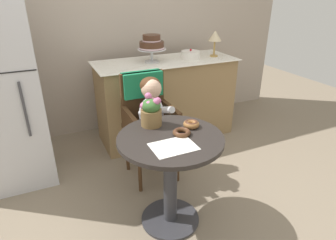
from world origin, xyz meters
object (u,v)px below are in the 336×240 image
(wicker_chair, at_px, (147,109))
(table_lamp, at_px, (215,37))
(cafe_table, at_px, (170,164))
(flower_vase, at_px, (151,111))
(seated_child, at_px, (153,111))
(donut_front, at_px, (182,132))
(tiered_cake_stand, at_px, (152,44))
(round_layer_cake, at_px, (191,55))
(donut_mid, at_px, (191,124))

(wicker_chair, distance_m, table_lamp, 1.27)
(cafe_table, height_order, flower_vase, flower_vase)
(flower_vase, bearing_deg, wicker_chair, 73.74)
(seated_child, distance_m, table_lamp, 1.34)
(wicker_chair, height_order, flower_vase, flower_vase)
(cafe_table, height_order, donut_front, donut_front)
(donut_front, relative_size, table_lamp, 0.43)
(donut_front, relative_size, tiered_cake_stand, 0.40)
(donut_front, xyz_separation_m, round_layer_cake, (0.75, 1.26, 0.20))
(tiered_cake_stand, bearing_deg, wicker_chair, -116.30)
(tiered_cake_stand, distance_m, round_layer_cake, 0.46)
(donut_mid, relative_size, table_lamp, 0.40)
(donut_mid, height_order, table_lamp, table_lamp)
(donut_front, relative_size, flower_vase, 0.51)
(wicker_chair, xyz_separation_m, round_layer_cake, (0.74, 0.56, 0.30))
(cafe_table, height_order, round_layer_cake, round_layer_cake)
(donut_mid, distance_m, table_lamp, 1.55)
(donut_mid, xyz_separation_m, table_lamp, (0.93, 1.18, 0.37))
(flower_vase, bearing_deg, donut_front, -59.86)
(donut_mid, distance_m, flower_vase, 0.30)
(donut_mid, relative_size, round_layer_cake, 0.55)
(flower_vase, bearing_deg, seated_child, 66.60)
(donut_front, bearing_deg, round_layer_cake, 59.41)
(donut_mid, bearing_deg, tiered_cake_stand, 81.11)
(wicker_chair, relative_size, round_layer_cake, 4.59)
(wicker_chair, xyz_separation_m, donut_mid, (0.11, -0.62, 0.11))
(round_layer_cake, xyz_separation_m, table_lamp, (0.30, 0.00, 0.17))
(flower_vase, bearing_deg, donut_mid, -30.93)
(seated_child, height_order, tiered_cake_stand, tiered_cake_stand)
(wicker_chair, xyz_separation_m, flower_vase, (-0.14, -0.48, 0.19))
(tiered_cake_stand, bearing_deg, flower_vase, -112.03)
(tiered_cake_stand, bearing_deg, seated_child, -111.44)
(round_layer_cake, distance_m, table_lamp, 0.35)
(cafe_table, bearing_deg, donut_mid, 20.20)
(cafe_table, distance_m, wicker_chair, 0.71)
(flower_vase, distance_m, table_lamp, 1.60)
(round_layer_cake, height_order, table_lamp, table_lamp)
(tiered_cake_stand, bearing_deg, donut_mid, -98.89)
(donut_mid, xyz_separation_m, tiered_cake_stand, (0.19, 1.23, 0.34))
(round_layer_cake, bearing_deg, tiered_cake_stand, 174.20)
(flower_vase, xyz_separation_m, tiered_cake_stand, (0.44, 1.08, 0.25))
(round_layer_cake, bearing_deg, flower_vase, -130.19)
(cafe_table, distance_m, flower_vase, 0.39)
(seated_child, xyz_separation_m, round_layer_cake, (0.74, 0.71, 0.27))
(cafe_table, height_order, wicker_chair, wicker_chair)
(seated_child, bearing_deg, table_lamp, 34.53)
(cafe_table, relative_size, seated_child, 0.99)
(seated_child, relative_size, tiered_cake_stand, 2.42)
(flower_vase, height_order, tiered_cake_stand, tiered_cake_stand)
(flower_vase, bearing_deg, tiered_cake_stand, 67.97)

